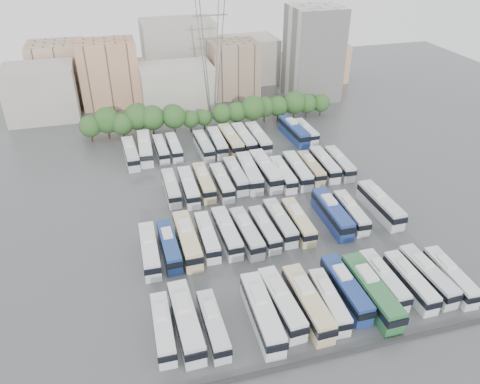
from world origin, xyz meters
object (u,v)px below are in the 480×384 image
object	(u,v)px
electricity_pylon	(211,48)
bus_r2_s9	(283,174)
bus_r1_s10	(332,213)
bus_r3_s5	(204,145)
apartment_tower	(313,53)
bus_r3_s9	(258,138)
bus_r1_s11	(351,212)
bus_r1_s7	(280,222)
bus_r3_s0	(131,153)
bus_r3_s2	(161,149)
bus_r0_s10	(383,279)
bus_r3_s8	(244,139)
bus_r0_s8	(346,288)
bus_r2_s3	(189,187)
bus_r3_s12	(294,131)
bus_r2_s11	(311,168)
bus_r3_s13	(306,131)
bus_r0_s7	(329,301)
bus_r0_s1	(186,321)
bus_r1_s13	(380,204)
bus_r1_s3	(207,236)
bus_r2_s2	(171,187)
bus_r0_s12	(427,275)
bus_r2_s5	(222,182)
bus_r2_s4	(204,182)
bus_r2_s6	(236,175)
bus_r2_s13	(339,163)
bus_r1_s0	(150,250)
bus_r1_s5	(247,232)
bus_r1_s8	(298,221)
bus_r0_s6	(307,302)
bus_r3_s7	(231,140)
bus_r0_s4	(262,313)
bus_r3_s6	(217,142)
bus_r1_s4	(227,232)
bus_r3_s1	(145,148)
bus_r0_s2	(213,324)
bus_r2_s10	(297,170)
bus_r1_s6	(264,229)
bus_r2_s12	(324,164)
bus_r0_s0	(163,328)
bus_r0_s9	(371,291)

from	to	relation	value
electricity_pylon	bus_r2_s9	bearing A→B (deg)	-81.13
bus_r1_s10	bus_r3_s5	world-z (taller)	bus_r1_s10
apartment_tower	bus_r3_s9	world-z (taller)	apartment_tower
bus_r1_s11	bus_r3_s5	bearing A→B (deg)	122.60
bus_r1_s7	bus_r3_s0	size ratio (longest dim) A/B	0.94
bus_r2_s9	bus_r3_s9	bearing A→B (deg)	90.35
bus_r3_s2	bus_r0_s10	bearing A→B (deg)	-65.66
bus_r1_s7	bus_r3_s8	bearing A→B (deg)	83.67
bus_r0_s8	bus_r2_s3	distance (m)	38.65
bus_r3_s12	bus_r2_s11	bearing A→B (deg)	-102.80
bus_r3_s13	bus_r0_s7	bearing A→B (deg)	-110.50
bus_r0_s1	bus_r1_s13	distance (m)	43.88
bus_r1_s11	bus_r3_s9	distance (m)	35.26
bus_r2_s3	bus_r3_s8	bearing A→B (deg)	48.70
bus_r1_s3	bus_r3_s13	size ratio (longest dim) A/B	1.04
bus_r2_s2	bus_r3_s12	world-z (taller)	bus_r3_s12
bus_r0_s12	bus_r2_s5	world-z (taller)	bus_r0_s12
bus_r0_s1	bus_r2_s4	bearing A→B (deg)	73.21
bus_r1_s10	bus_r0_s12	bearing A→B (deg)	-69.51
bus_r0_s10	bus_r1_s7	bearing A→B (deg)	118.19
bus_r2_s6	bus_r2_s13	xyz separation A→B (m)	(23.14, -0.64, -0.02)
bus_r0_s8	bus_r1_s0	world-z (taller)	bus_r0_s8
bus_r1_s5	bus_r1_s7	distance (m)	6.68
bus_r0_s12	bus_r3_s0	bearing A→B (deg)	124.35
bus_r2_s3	bus_r3_s8	world-z (taller)	bus_r3_s8
bus_r1_s10	electricity_pylon	bearing A→B (deg)	100.72
bus_r1_s8	bus_r3_s5	bearing A→B (deg)	106.44
electricity_pylon	bus_r0_s1	world-z (taller)	electricity_pylon
bus_r0_s6	bus_r3_s7	bearing A→B (deg)	85.80
electricity_pylon	bus_r1_s5	distance (m)	59.49
bus_r0_s4	bus_r1_s13	distance (m)	35.71
bus_r2_s5	bus_r3_s6	distance (m)	18.84
bus_r1_s4	bus_r1_s8	distance (m)	12.94
bus_r3_s1	bus_r3_s6	xyz separation A→B (m)	(16.76, -1.11, -0.19)
bus_r0_s1	bus_r3_s0	world-z (taller)	bus_r0_s1
bus_r0_s2	bus_r3_s6	xyz separation A→B (m)	(13.41, 54.85, 0.19)
bus_r2_s10	bus_r2_s11	world-z (taller)	bus_r2_s10
bus_r1_s6	bus_r2_s6	distance (m)	19.40
bus_r2_s12	apartment_tower	bearing A→B (deg)	72.87
bus_r3_s8	bus_r3_s9	distance (m)	3.42
bus_r0_s8	bus_r2_s5	bearing A→B (deg)	105.58
bus_r0_s12	bus_r1_s3	world-z (taller)	bus_r0_s12
bus_r2_s3	apartment_tower	bearing A→B (deg)	46.21
bus_r1_s8	bus_r2_s10	xyz separation A→B (m)	(6.77, 17.52, 0.13)
bus_r2_s12	bus_r3_s1	world-z (taller)	bus_r3_s1
bus_r1_s7	bus_r2_s4	size ratio (longest dim) A/B	0.98
bus_r0_s0	bus_r3_s8	xyz separation A→B (m)	(26.37, 53.72, 0.27)
bus_r0_s9	bus_r3_s1	distance (m)	62.16
bus_r0_s8	bus_r3_s9	world-z (taller)	bus_r3_s9
bus_r1_s7	bus_r3_s9	world-z (taller)	bus_r3_s9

